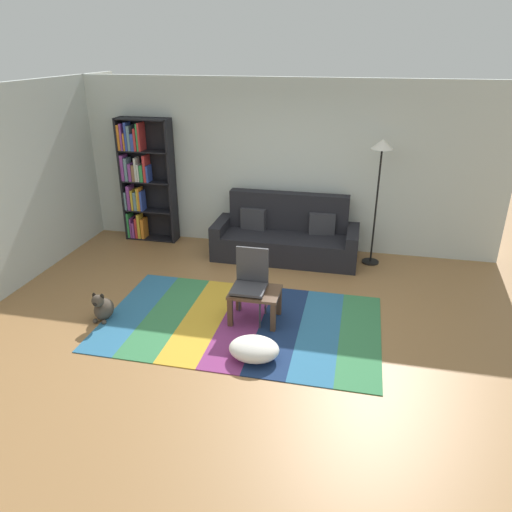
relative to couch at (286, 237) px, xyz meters
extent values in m
plane|color=#9E7042|center=(-0.12, -2.02, -0.34)|extent=(14.00, 14.00, 0.00)
cube|color=silver|center=(-0.12, 0.53, 1.01)|extent=(6.80, 0.10, 2.70)
cube|color=silver|center=(-3.52, -1.27, 1.01)|extent=(0.10, 5.50, 2.70)
cube|color=teal|center=(-1.65, -2.12, -0.33)|extent=(0.48, 2.02, 0.01)
cube|color=#387F4C|center=(-1.17, -2.12, -0.33)|extent=(0.48, 2.02, 0.01)
cube|color=gold|center=(-0.69, -2.12, -0.33)|extent=(0.48, 2.02, 0.01)
cube|color=#843370|center=(-0.21, -2.12, -0.33)|extent=(0.48, 2.02, 0.01)
cube|color=navy|center=(0.27, -2.12, -0.33)|extent=(0.48, 2.02, 0.01)
cube|color=teal|center=(0.75, -2.12, -0.33)|extent=(0.48, 2.02, 0.01)
cube|color=#387F4C|center=(1.23, -2.12, -0.33)|extent=(0.48, 2.02, 0.01)
cube|color=black|center=(0.00, -0.07, -0.14)|extent=(1.90, 0.80, 0.40)
cube|color=black|center=(0.00, 0.23, 0.36)|extent=(1.90, 0.20, 0.60)
cube|color=black|center=(-1.04, -0.07, -0.06)|extent=(0.18, 0.80, 0.56)
cube|color=black|center=(1.04, -0.07, -0.06)|extent=(0.18, 0.80, 0.56)
cube|color=#333338|center=(-0.55, 0.11, 0.22)|extent=(0.42, 0.19, 0.36)
cube|color=#333338|center=(0.55, 0.11, 0.22)|extent=(0.42, 0.19, 0.36)
cube|color=black|center=(-2.84, 0.28, 0.70)|extent=(0.04, 0.28, 2.07)
cube|color=black|center=(-1.97, 0.28, 0.70)|extent=(0.04, 0.28, 2.07)
cube|color=black|center=(-2.41, 0.41, 0.70)|extent=(0.90, 0.01, 2.07)
cube|color=black|center=(-2.41, 0.28, -0.32)|extent=(0.86, 0.28, 0.02)
cube|color=black|center=(-2.41, 0.28, 0.19)|extent=(0.86, 0.28, 0.02)
cube|color=black|center=(-2.41, 0.28, 0.70)|extent=(0.86, 0.28, 0.02)
cube|color=black|center=(-2.41, 0.28, 1.21)|extent=(0.86, 0.28, 0.02)
cube|color=black|center=(-2.41, 0.28, 1.72)|extent=(0.86, 0.28, 0.02)
cube|color=green|center=(-2.80, 0.26, -0.09)|extent=(0.04, 0.23, 0.44)
cube|color=purple|center=(-2.76, 0.26, -0.13)|extent=(0.03, 0.23, 0.35)
cube|color=purple|center=(-2.71, 0.28, -0.17)|extent=(0.04, 0.26, 0.27)
cube|color=red|center=(-2.66, 0.23, -0.13)|extent=(0.04, 0.17, 0.35)
cube|color=gold|center=(-2.61, 0.24, -0.09)|extent=(0.05, 0.18, 0.43)
cube|color=orange|center=(-2.54, 0.25, -0.13)|extent=(0.05, 0.20, 0.35)
cube|color=#668C99|center=(-2.80, 0.23, 0.35)|extent=(0.04, 0.17, 0.31)
cube|color=purple|center=(-2.74, 0.26, 0.41)|extent=(0.05, 0.22, 0.42)
cube|color=gold|center=(-2.68, 0.26, 0.37)|extent=(0.04, 0.22, 0.35)
cube|color=#668C99|center=(-2.63, 0.24, 0.36)|extent=(0.05, 0.18, 0.32)
cube|color=gold|center=(-2.58, 0.24, 0.39)|extent=(0.03, 0.18, 0.39)
cube|color=orange|center=(-2.55, 0.23, 0.40)|extent=(0.03, 0.17, 0.40)
cube|color=#334CB2|center=(-2.51, 0.23, 0.37)|extent=(0.04, 0.17, 0.34)
cube|color=purple|center=(-2.79, 0.25, 0.92)|extent=(0.05, 0.20, 0.43)
cube|color=#668C99|center=(-2.73, 0.24, 0.90)|extent=(0.05, 0.18, 0.38)
cube|color=purple|center=(-2.67, 0.25, 0.85)|extent=(0.05, 0.21, 0.29)
cube|color=#8C6647|center=(-2.61, 0.24, 0.84)|extent=(0.05, 0.19, 0.27)
cube|color=silver|center=(-2.56, 0.23, 0.91)|extent=(0.04, 0.17, 0.40)
cube|color=silver|center=(-2.52, 0.25, 0.85)|extent=(0.03, 0.21, 0.28)
cube|color=green|center=(-2.46, 0.27, 0.84)|extent=(0.05, 0.24, 0.27)
cube|color=red|center=(-2.40, 0.26, 0.93)|extent=(0.05, 0.23, 0.44)
cube|color=#334CB2|center=(-2.36, 0.24, 0.84)|extent=(0.03, 0.18, 0.27)
cube|color=orange|center=(-2.80, 0.24, 1.42)|extent=(0.04, 0.19, 0.41)
cube|color=purple|center=(-2.75, 0.27, 1.43)|extent=(0.03, 0.24, 0.43)
cube|color=orange|center=(-2.71, 0.27, 1.36)|extent=(0.03, 0.25, 0.28)
cube|color=#334CB2|center=(-2.67, 0.25, 1.44)|extent=(0.04, 0.20, 0.45)
cube|color=#668C99|center=(-2.62, 0.27, 1.41)|extent=(0.04, 0.25, 0.40)
cube|color=#334CB2|center=(-2.57, 0.27, 1.35)|extent=(0.05, 0.25, 0.27)
cube|color=red|center=(-2.52, 0.25, 1.40)|extent=(0.04, 0.20, 0.36)
cube|color=green|center=(-2.47, 0.28, 1.43)|extent=(0.03, 0.26, 0.44)
cube|color=red|center=(-2.44, 0.27, 1.44)|extent=(0.03, 0.24, 0.45)
cube|color=#513826|center=(-0.05, -2.01, 0.06)|extent=(0.60, 0.48, 0.04)
cube|color=#513826|center=(-0.31, -2.21, -0.14)|extent=(0.06, 0.06, 0.36)
cube|color=#513826|center=(0.21, -2.21, -0.14)|extent=(0.06, 0.06, 0.36)
cube|color=#513826|center=(-0.31, -1.81, -0.14)|extent=(0.06, 0.06, 0.36)
cube|color=#513826|center=(0.21, -1.81, -0.14)|extent=(0.06, 0.06, 0.36)
ellipsoid|color=white|center=(0.11, -2.79, -0.21)|extent=(0.55, 0.44, 0.23)
ellipsoid|color=#473D33|center=(-1.89, -2.38, -0.21)|extent=(0.22, 0.30, 0.26)
sphere|color=#473D33|center=(-1.89, -2.48, -0.03)|extent=(0.15, 0.15, 0.15)
ellipsoid|color=black|center=(-1.89, -2.54, -0.04)|extent=(0.06, 0.07, 0.05)
ellipsoid|color=black|center=(-1.95, -2.46, 0.02)|extent=(0.05, 0.04, 0.08)
ellipsoid|color=black|center=(-1.84, -2.46, 0.02)|extent=(0.05, 0.04, 0.08)
sphere|color=#473D33|center=(-1.95, -2.51, -0.31)|extent=(0.06, 0.06, 0.06)
sphere|color=#473D33|center=(-1.83, -2.51, -0.31)|extent=(0.06, 0.06, 0.06)
cylinder|color=black|center=(1.34, 0.06, -0.32)|extent=(0.26, 0.26, 0.02)
cylinder|color=black|center=(1.34, 0.06, 0.56)|extent=(0.03, 0.03, 1.75)
cone|color=white|center=(1.34, 0.06, 1.51)|extent=(0.32, 0.32, 0.14)
cube|color=black|center=(-0.03, -2.03, 0.08)|extent=(0.11, 0.15, 0.02)
cube|color=#38383D|center=(-0.12, -2.02, 0.10)|extent=(0.40, 0.40, 0.03)
cube|color=#38383D|center=(-0.12, -1.84, 0.34)|extent=(0.40, 0.03, 0.44)
cylinder|color=#38383D|center=(-0.29, -2.19, -0.12)|extent=(0.02, 0.02, 0.42)
cylinder|color=#38383D|center=(0.05, -2.19, -0.12)|extent=(0.02, 0.02, 0.42)
cylinder|color=#38383D|center=(-0.29, -1.85, -0.12)|extent=(0.02, 0.02, 0.42)
cylinder|color=#38383D|center=(0.05, -1.85, -0.12)|extent=(0.02, 0.02, 0.42)
camera|label=1|loc=(1.07, -7.04, 2.80)|focal=33.77mm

